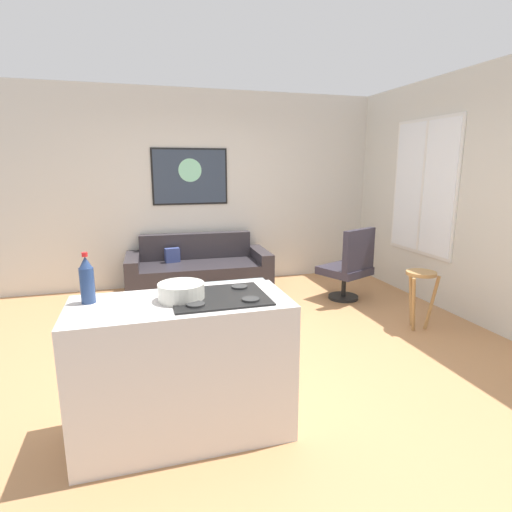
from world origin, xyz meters
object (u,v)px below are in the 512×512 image
(bar_stool, at_px, (420,285))
(wall_painting, at_px, (190,176))
(coffee_table, at_px, (228,289))
(armchair, at_px, (350,266))
(soda_bottle, at_px, (87,280))
(couch, at_px, (199,273))
(mixing_bowl, at_px, (181,292))

(bar_stool, xyz_separation_m, wall_painting, (-2.10, 2.46, 1.10))
(coffee_table, xyz_separation_m, wall_painting, (-0.20, 1.58, 1.24))
(armchair, height_order, wall_painting, wall_painting)
(soda_bottle, distance_m, wall_painting, 3.62)
(couch, height_order, bar_stool, couch)
(couch, bearing_deg, armchair, -27.52)
(bar_stool, relative_size, mixing_bowl, 2.21)
(coffee_table, height_order, bar_stool, bar_stool)
(couch, xyz_separation_m, mixing_bowl, (-0.55, -3.09, 0.70))
(couch, bearing_deg, mixing_bowl, -100.09)
(armchair, bearing_deg, bar_stool, -77.34)
(couch, height_order, soda_bottle, soda_bottle)
(bar_stool, bearing_deg, soda_bottle, -163.35)
(coffee_table, bearing_deg, soda_bottle, -124.90)
(armchair, bearing_deg, soda_bottle, -145.33)
(coffee_table, distance_m, soda_bottle, 2.34)
(couch, distance_m, wall_painting, 1.39)
(couch, relative_size, wall_painting, 1.83)
(couch, relative_size, coffee_table, 2.03)
(coffee_table, xyz_separation_m, bar_stool, (1.90, -0.88, 0.14))
(bar_stool, bearing_deg, mixing_bowl, -158.11)
(couch, bearing_deg, bar_stool, -44.44)
(bar_stool, height_order, mixing_bowl, mixing_bowl)
(couch, height_order, wall_painting, wall_painting)
(mixing_bowl, height_order, wall_painting, wall_painting)
(mixing_bowl, bearing_deg, soda_bottle, 169.29)
(coffee_table, relative_size, armchair, 1.01)
(bar_stool, height_order, wall_painting, wall_painting)
(armchair, bearing_deg, coffee_table, -173.08)
(couch, height_order, armchair, armchair)
(mixing_bowl, bearing_deg, bar_stool, 21.89)
(couch, bearing_deg, wall_painting, 93.04)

